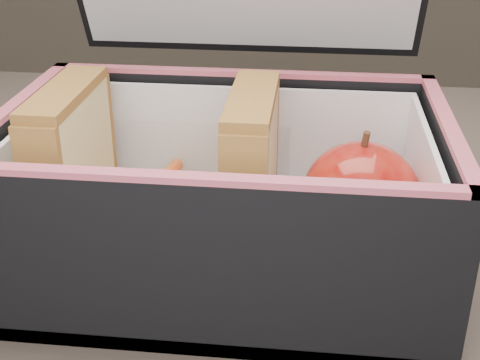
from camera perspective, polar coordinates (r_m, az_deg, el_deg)
The scene contains 8 objects.
kitchen_table at distance 0.58m, azimuth 3.17°, elevation -12.79°, with size 1.20×0.80×0.75m.
lunch_bag at distance 0.46m, azimuth -1.30°, elevation -0.19°, with size 0.30×0.28×0.29m.
plastic_tub at distance 0.48m, azimuth -6.64°, elevation -1.81°, with size 0.17×0.12×0.07m, color white, non-canonical shape.
sandwich_left at distance 0.48m, azimuth -14.12°, elevation 1.15°, with size 0.03×0.10×0.11m.
sandwich_right at distance 0.45m, azimuth 0.99°, elevation 0.48°, with size 0.03×0.10×0.12m.
carrot_sticks at distance 0.49m, azimuth -6.24°, elevation -2.74°, with size 0.05×0.11×0.03m.
paper_napkin at distance 0.49m, azimuth 9.65°, elevation -5.12°, with size 0.08×0.08×0.01m, color white.
red_apple at distance 0.47m, azimuth 10.25°, elevation -1.29°, with size 0.11×0.11×0.09m.
Camera 1 is at (0.02, -0.45, 1.02)m, focal length 50.00 mm.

